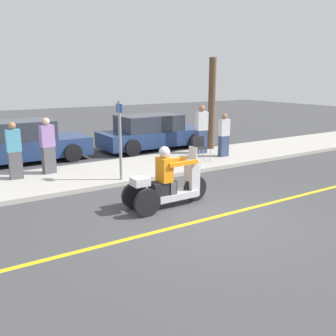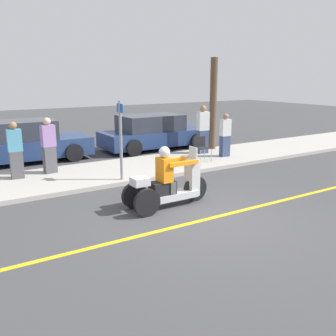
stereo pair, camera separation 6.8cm
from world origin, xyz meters
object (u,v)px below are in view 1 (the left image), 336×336
Objects in this scene: spectator_end_of_line at (202,130)px; street_sign at (120,138)px; folding_chair_set_back at (200,146)px; tree_trunk at (212,104)px; spectator_near_curb at (14,152)px; parked_car_lot_left at (152,133)px; spectator_mid_group at (224,136)px; motorcycle_trike at (168,185)px; spectator_by_tree at (48,147)px; parked_car_lot_center at (22,143)px.

spectator_end_of_line is 4.58m from street_sign.
tree_trunk is (1.69, 1.52, 1.27)m from folding_chair_set_back.
spectator_near_curb is 6.32m from parked_car_lot_left.
tree_trunk reaches higher than spectator_mid_group.
street_sign is (-0.08, 2.32, 0.80)m from motorcycle_trike.
spectator_end_of_line is 2.19× the size of folding_chair_set_back.
parked_car_lot_center is at bearing 95.55° from spectator_by_tree.
street_sign is (2.47, -1.69, 0.42)m from spectator_near_curb.
street_sign is at bearing -50.44° from spectator_by_tree.
spectator_by_tree is 2.40m from street_sign.
motorcycle_trike reaches higher than parked_car_lot_left.
spectator_by_tree reaches higher than spectator_mid_group.
parked_car_lot_center is (-1.83, 6.65, 0.17)m from motorcycle_trike.
street_sign reaches higher than spectator_near_curb.
tree_trunk is (0.89, 0.53, 0.91)m from spectator_end_of_line.
tree_trunk is at bearing 42.90° from motorcycle_trike.
parked_car_lot_left is at bearing 22.06° from spectator_near_curb.
motorcycle_trike is 0.60× the size of tree_trunk.
motorcycle_trike is 5.49m from spectator_mid_group.
folding_chair_set_back is at bearing 13.42° from street_sign.
parked_car_lot_center is (-0.24, 2.51, -0.23)m from spectator_by_tree.
spectator_near_curb is at bearing -172.14° from spectator_by_tree.
spectator_mid_group is at bearing -8.81° from spectator_by_tree.
spectator_by_tree is 5.02m from folding_chair_set_back.
spectator_mid_group reaches higher than motorcycle_trike.
spectator_mid_group is at bearing -70.30° from spectator_end_of_line.
spectator_near_curb is at bearing -157.94° from parked_car_lot_left.
motorcycle_trike is at bearing -74.59° from parked_car_lot_center.
street_sign is (1.75, -4.33, 0.62)m from parked_car_lot_center.
spectator_end_of_line reaches higher than parked_car_lot_left.
motorcycle_trike is at bearing -117.31° from parked_car_lot_left.
spectator_by_tree is at bearing -155.38° from parked_car_lot_left.
motorcycle_trike is 0.96× the size of street_sign.
spectator_by_tree is at bearing 7.86° from spectator_near_curb.
spectator_mid_group is at bearing 35.89° from motorcycle_trike.
spectator_by_tree is at bearing 171.19° from spectator_mid_group.
spectator_end_of_line is 0.39× the size of parked_car_lot_left.
parked_car_lot_center reaches higher than folding_chair_set_back.
spectator_mid_group is at bearing 4.01° from folding_chair_set_back.
parked_car_lot_center is at bearing 163.65° from tree_trunk.
parked_car_lot_left is (-0.02, 3.25, 0.05)m from folding_chair_set_back.
spectator_near_curb reaches higher than parked_car_lot_center.
spectator_mid_group is at bearing -111.41° from tree_trunk.
spectator_end_of_line reaches higher than parked_car_lot_center.
spectator_near_curb is at bearing 171.48° from folding_chair_set_back.
folding_chair_set_back is 2.60m from tree_trunk.
spectator_mid_group is 0.44× the size of tree_trunk.
parked_car_lot_center is 4.71m from street_sign.
spectator_end_of_line is at bearing 50.94° from folding_chair_set_back.
motorcycle_trike is 6.90m from parked_car_lot_center.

